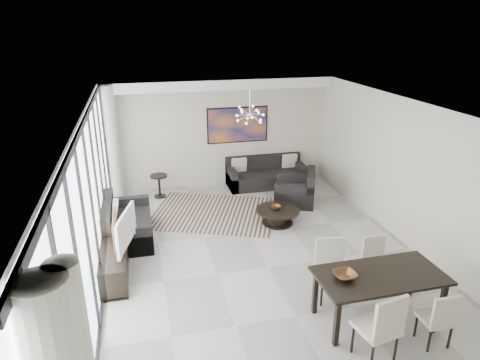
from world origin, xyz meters
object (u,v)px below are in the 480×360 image
object	(u,v)px
tv_console	(114,261)
television	(120,229)
dining_table	(380,279)
coffee_table	(278,215)
sofa_main	(266,176)

from	to	relation	value
tv_console	television	size ratio (longest dim) A/B	1.55
tv_console	dining_table	size ratio (longest dim) A/B	0.89
coffee_table	television	distance (m)	3.62
sofa_main	dining_table	xyz separation A→B (m)	(-0.05, -5.85, 0.45)
coffee_table	television	size ratio (longest dim) A/B	0.90
coffee_table	television	bearing A→B (deg)	-160.57
sofa_main	tv_console	world-z (taller)	sofa_main
coffee_table	sofa_main	world-z (taller)	sofa_main
television	dining_table	xyz separation A→B (m)	(3.77, -2.30, -0.14)
television	dining_table	distance (m)	4.42
tv_console	dining_table	bearing A→B (deg)	-29.77
tv_console	dining_table	world-z (taller)	dining_table
coffee_table	sofa_main	xyz separation A→B (m)	(0.46, 2.36, 0.07)
dining_table	tv_console	bearing A→B (deg)	150.23
sofa_main	dining_table	distance (m)	5.87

